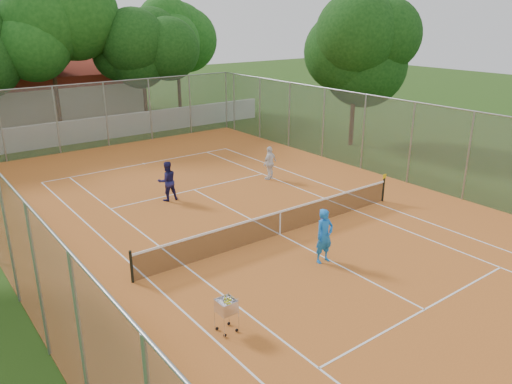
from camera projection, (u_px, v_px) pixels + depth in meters
ground at (280, 235)px, 18.87m from camera, size 120.00×120.00×0.00m
court_pad at (280, 235)px, 18.87m from camera, size 18.00×34.00×0.02m
court_lines at (280, 234)px, 18.87m from camera, size 10.98×23.78×0.01m
tennis_net at (280, 223)px, 18.70m from camera, size 11.88×0.10×0.98m
perimeter_fence at (281, 185)px, 18.20m from camera, size 18.00×34.00×4.00m
boundary_wall at (96, 129)px, 32.90m from camera, size 26.00×0.30×1.50m
clubhouse at (23, 92)px, 38.80m from camera, size 16.40×9.00×4.40m
tropical_trees at (74, 60)px, 33.73m from camera, size 29.00×19.00×10.00m
player_near at (324, 236)px, 16.50m from camera, size 0.71×0.48×1.87m
player_far_left at (167, 181)px, 22.07m from camera, size 0.95×0.79×1.79m
player_far_right at (270, 163)px, 24.95m from camera, size 1.07×0.68×1.70m
ball_hopper at (227, 314)px, 12.93m from camera, size 0.52×0.52×1.03m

